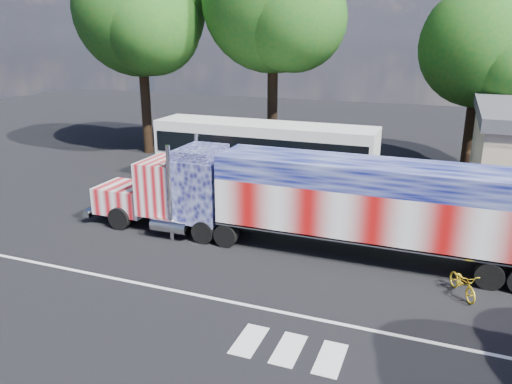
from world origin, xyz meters
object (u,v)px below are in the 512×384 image
(tree_ne_a, at_px, (483,48))
(bicycle, at_px, (463,283))
(woman, at_px, (122,210))
(tree_nw_a, at_px, (141,11))
(coach_bus, at_px, (264,154))
(semi_truck, at_px, (317,200))
(tree_n_mid, at_px, (275,1))

(tree_ne_a, bearing_deg, bicycle, -91.42)
(woman, relative_size, tree_nw_a, 0.11)
(bicycle, bearing_deg, coach_bus, 111.43)
(semi_truck, xyz_separation_m, bicycle, (5.64, -1.92, -1.70))
(tree_n_mid, xyz_separation_m, tree_ne_a, (12.68, 2.71, -2.83))
(bicycle, height_order, tree_ne_a, tree_ne_a)
(semi_truck, relative_size, tree_nw_a, 1.34)
(tree_n_mid, bearing_deg, tree_ne_a, 12.09)
(coach_bus, relative_size, tree_ne_a, 1.11)
(semi_truck, bearing_deg, tree_ne_a, 69.67)
(semi_truck, relative_size, woman, 12.13)
(woman, distance_m, tree_nw_a, 17.71)
(woman, bearing_deg, coach_bus, 74.77)
(coach_bus, height_order, tree_n_mid, tree_n_mid)
(coach_bus, distance_m, tree_ne_a, 15.39)
(tree_n_mid, relative_size, tree_nw_a, 1.04)
(coach_bus, xyz_separation_m, tree_nw_a, (-10.94, 5.09, 8.11))
(tree_n_mid, bearing_deg, coach_bus, -76.25)
(tree_n_mid, bearing_deg, semi_truck, -64.38)
(coach_bus, bearing_deg, bicycle, -41.56)
(tree_n_mid, distance_m, tree_ne_a, 13.27)
(coach_bus, relative_size, woman, 7.89)
(woman, height_order, tree_nw_a, tree_nw_a)
(semi_truck, relative_size, bicycle, 11.48)
(semi_truck, height_order, coach_bus, semi_truck)
(tree_nw_a, bearing_deg, tree_ne_a, 9.67)
(bicycle, relative_size, tree_nw_a, 0.12)
(woman, xyz_separation_m, tree_nw_a, (-7.07, 13.36, 9.23))
(semi_truck, xyz_separation_m, woman, (-8.95, -0.68, -1.34))
(woman, distance_m, bicycle, 14.65)
(woman, xyz_separation_m, tree_ne_a, (15.05, 17.13, 6.89))
(tree_n_mid, height_order, tree_ne_a, tree_n_mid)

